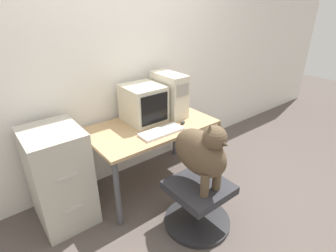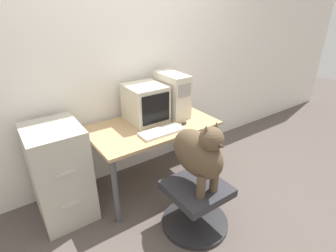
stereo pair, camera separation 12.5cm
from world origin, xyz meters
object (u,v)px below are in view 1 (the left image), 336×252
at_px(crt_monitor, 143,103).
at_px(filing_cabinet, 60,177).
at_px(pc_tower, 169,94).
at_px(keyboard, 161,132).
at_px(office_chair, 198,204).
at_px(dog, 202,152).

bearing_deg(crt_monitor, filing_cabinet, -175.99).
distance_m(pc_tower, keyboard, 0.51).
bearing_deg(office_chair, pc_tower, 67.64).
bearing_deg(pc_tower, keyboard, -137.68).
bearing_deg(filing_cabinet, crt_monitor, 4.01).
bearing_deg(filing_cabinet, office_chair, -42.03).
distance_m(crt_monitor, office_chair, 1.10).
distance_m(office_chair, filing_cabinet, 1.23).
height_order(office_chair, filing_cabinet, filing_cabinet).
bearing_deg(office_chair, crt_monitor, 87.45).
relative_size(keyboard, filing_cabinet, 0.48).
bearing_deg(office_chair, keyboard, 89.64).
height_order(pc_tower, office_chair, pc_tower).
relative_size(crt_monitor, office_chair, 0.68).
distance_m(pc_tower, filing_cabinet, 1.33).
xyz_separation_m(pc_tower, filing_cabinet, (-1.24, -0.03, -0.48)).
xyz_separation_m(pc_tower, dog, (-0.34, -0.84, -0.18)).
relative_size(pc_tower, filing_cabinet, 0.50).
height_order(crt_monitor, office_chair, crt_monitor).
xyz_separation_m(crt_monitor, filing_cabinet, (-0.93, -0.07, -0.44)).
distance_m(keyboard, filing_cabinet, 0.98).
height_order(keyboard, dog, dog).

